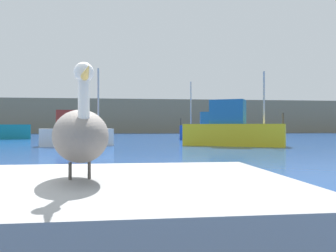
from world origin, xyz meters
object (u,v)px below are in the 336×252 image
(fishing_boat_yellow, at_px, (232,130))
(fishing_boat_blue, at_px, (208,130))
(pelican, at_px, (80,135))
(fishing_boat_white, at_px, (75,133))

(fishing_boat_yellow, relative_size, fishing_boat_blue, 1.16)
(pelican, bearing_deg, fishing_boat_white, 176.59)
(pelican, relative_size, fishing_boat_yellow, 0.20)
(fishing_boat_blue, distance_m, fishing_boat_white, 14.96)
(pelican, relative_size, fishing_boat_white, 0.25)
(fishing_boat_blue, bearing_deg, pelican, 83.05)
(fishing_boat_yellow, bearing_deg, fishing_boat_blue, 112.81)
(pelican, distance_m, fishing_boat_yellow, 20.70)
(pelican, relative_size, fishing_boat_blue, 0.23)
(fishing_boat_blue, height_order, fishing_boat_white, fishing_boat_blue)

